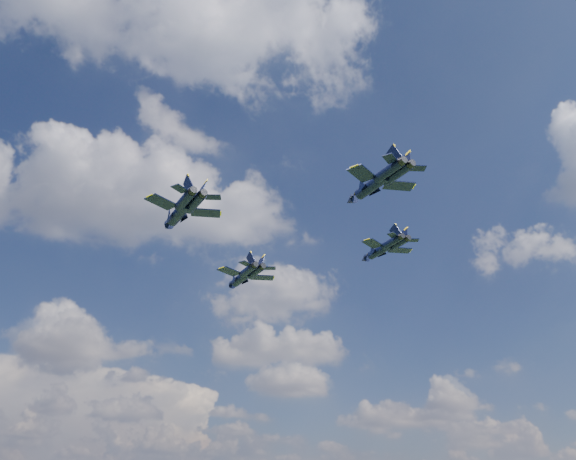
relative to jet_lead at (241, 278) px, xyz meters
The scene contains 4 objects.
jet_lead is the anchor object (origin of this frame).
jet_left 28.12m from the jet_lead, 114.99° to the right, with size 11.22×15.49×3.66m.
jet_right 27.38m from the jet_lead, 27.06° to the right, with size 10.12×13.94×3.29m.
jet_slot 40.62m from the jet_lead, 68.67° to the right, with size 10.44×14.46×3.42m.
Camera 1 is at (-8.09, -81.10, 23.65)m, focal length 35.00 mm.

